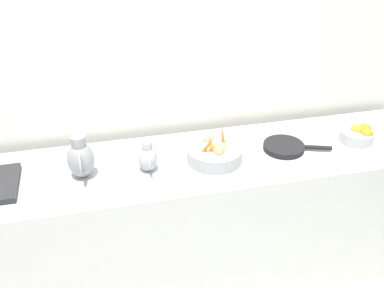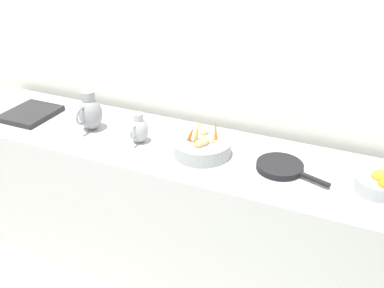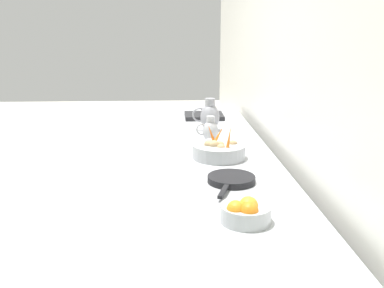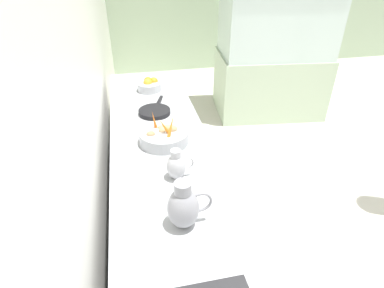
{
  "view_description": "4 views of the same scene",
  "coord_description": "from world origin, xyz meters",
  "px_view_note": "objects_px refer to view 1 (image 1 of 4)",
  "views": [
    {
      "loc": [
        0.71,
        -0.24,
        2.41
      ],
      "look_at": [
        -1.43,
        0.26,
        1.09
      ],
      "focal_mm": 43.07,
      "sensor_mm": 36.0,
      "label": 1
    },
    {
      "loc": [
        0.47,
        1.21,
        2.14
      ],
      "look_at": [
        -1.4,
        0.38,
        1.03
      ],
      "focal_mm": 39.93,
      "sensor_mm": 36.0,
      "label": 2
    },
    {
      "loc": [
        -1.18,
        3.02,
        1.72
      ],
      "look_at": [
        -1.31,
        0.45,
        1.03
      ],
      "focal_mm": 41.28,
      "sensor_mm": 36.0,
      "label": 3
    },
    {
      "loc": [
        -1.68,
        -1.42,
        2.06
      ],
      "look_at": [
        -1.34,
        0.18,
        1.04
      ],
      "focal_mm": 29.71,
      "sensor_mm": 36.0,
      "label": 4
    }
  ],
  "objects_px": {
    "orange_bowl": "(358,134)",
    "metal_pitcher_tall": "(81,159)",
    "metal_pitcher_short": "(148,158)",
    "vegetable_colander": "(215,153)",
    "skillet_on_counter": "(285,147)"
  },
  "relations": [
    {
      "from": "orange_bowl",
      "to": "metal_pitcher_short",
      "type": "height_order",
      "value": "metal_pitcher_short"
    },
    {
      "from": "vegetable_colander",
      "to": "orange_bowl",
      "type": "xyz_separation_m",
      "value": [
        -0.01,
        0.94,
        -0.0
      ]
    },
    {
      "from": "orange_bowl",
      "to": "metal_pitcher_short",
      "type": "xyz_separation_m",
      "value": [
        0.03,
        -1.33,
        0.04
      ]
    },
    {
      "from": "orange_bowl",
      "to": "skillet_on_counter",
      "type": "height_order",
      "value": "orange_bowl"
    },
    {
      "from": "metal_pitcher_short",
      "to": "orange_bowl",
      "type": "bearing_deg",
      "value": 91.1
    },
    {
      "from": "orange_bowl",
      "to": "metal_pitcher_tall",
      "type": "relative_size",
      "value": 0.84
    },
    {
      "from": "vegetable_colander",
      "to": "orange_bowl",
      "type": "bearing_deg",
      "value": 90.48
    },
    {
      "from": "orange_bowl",
      "to": "metal_pitcher_tall",
      "type": "distance_m",
      "value": 1.7
    },
    {
      "from": "metal_pitcher_tall",
      "to": "skillet_on_counter",
      "type": "bearing_deg",
      "value": 90.33
    },
    {
      "from": "vegetable_colander",
      "to": "skillet_on_counter",
      "type": "xyz_separation_m",
      "value": [
        -0.02,
        0.45,
        -0.03
      ]
    },
    {
      "from": "metal_pitcher_tall",
      "to": "metal_pitcher_short",
      "type": "bearing_deg",
      "value": 85.8
    },
    {
      "from": "metal_pitcher_tall",
      "to": "skillet_on_counter",
      "type": "xyz_separation_m",
      "value": [
        -0.01,
        1.21,
        -0.1
      ]
    },
    {
      "from": "vegetable_colander",
      "to": "metal_pitcher_short",
      "type": "bearing_deg",
      "value": -87.43
    },
    {
      "from": "orange_bowl",
      "to": "metal_pitcher_tall",
      "type": "height_order",
      "value": "metal_pitcher_tall"
    },
    {
      "from": "skillet_on_counter",
      "to": "vegetable_colander",
      "type": "bearing_deg",
      "value": -87.98
    }
  ]
}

